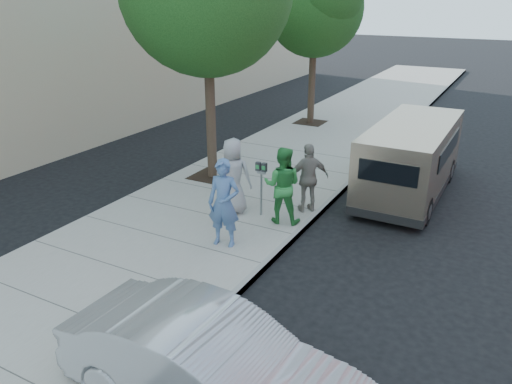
% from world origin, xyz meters
% --- Properties ---
extents(ground, '(120.00, 120.00, 0.00)m').
position_xyz_m(ground, '(0.00, 0.00, 0.00)').
color(ground, black).
rests_on(ground, ground).
extents(sidewalk, '(5.00, 60.00, 0.15)m').
position_xyz_m(sidewalk, '(-1.00, 0.00, 0.07)').
color(sidewalk, gray).
rests_on(sidewalk, ground).
extents(curb_face, '(0.12, 60.00, 0.16)m').
position_xyz_m(curb_face, '(1.44, 0.00, 0.07)').
color(curb_face, gray).
rests_on(curb_face, ground).
extents(tree_far, '(3.92, 3.80, 6.49)m').
position_xyz_m(tree_far, '(-2.25, 10.00, 4.88)').
color(tree_far, black).
rests_on(tree_far, sidewalk).
extents(parking_meter, '(0.28, 0.10, 1.35)m').
position_xyz_m(parking_meter, '(0.28, 0.61, 1.13)').
color(parking_meter, gray).
rests_on(parking_meter, sidewalk).
extents(van, '(1.89, 5.48, 2.02)m').
position_xyz_m(van, '(3.08, 4.12, 1.07)').
color(van, tan).
rests_on(van, ground).
extents(sedan, '(4.35, 1.66, 1.41)m').
position_xyz_m(sedan, '(2.53, -5.08, 0.71)').
color(sedan, '#A8AAAF').
rests_on(sedan, ground).
extents(person_officer, '(0.78, 0.58, 1.93)m').
position_xyz_m(person_officer, '(0.30, -1.14, 1.12)').
color(person_officer, '#4B6D9F').
rests_on(person_officer, sidewalk).
extents(person_green_shirt, '(1.04, 0.90, 1.85)m').
position_xyz_m(person_green_shirt, '(0.89, 0.51, 1.07)').
color(person_green_shirt, '#2C883B').
rests_on(person_green_shirt, sidewalk).
extents(person_gray_shirt, '(1.06, 0.86, 1.88)m').
position_xyz_m(person_gray_shirt, '(-0.43, 0.46, 1.09)').
color(person_gray_shirt, '#969698').
rests_on(person_gray_shirt, sidewalk).
extents(person_striped_polo, '(1.04, 1.01, 1.75)m').
position_xyz_m(person_striped_polo, '(1.19, 1.39, 1.02)').
color(person_striped_polo, gray).
rests_on(person_striped_polo, sidewalk).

